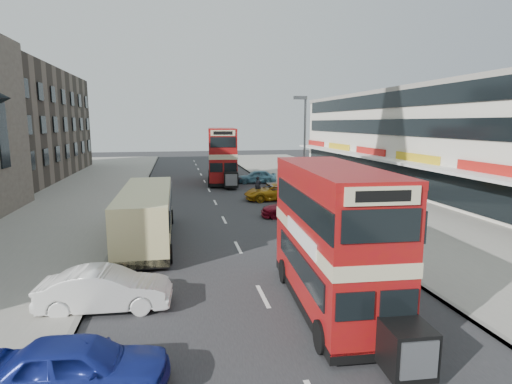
{
  "coord_description": "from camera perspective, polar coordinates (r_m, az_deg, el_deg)",
  "views": [
    {
      "loc": [
        -2.93,
        -11.68,
        6.19
      ],
      "look_at": [
        0.57,
        6.23,
        3.11
      ],
      "focal_mm": 28.83,
      "sensor_mm": 36.0,
      "label": 1
    }
  ],
  "objects": [
    {
      "name": "kerb_right",
      "position": [
        33.5,
        4.76,
        -0.95
      ],
      "size": [
        0.2,
        90.0,
        0.16
      ],
      "primitive_type": "cube",
      "color": "gray",
      "rests_on": "ground"
    },
    {
      "name": "car_right_a",
      "position": [
        27.44,
        5.11,
        -2.16
      ],
      "size": [
        4.37,
        2.06,
        1.23
      ],
      "primitive_type": "imported",
      "rotation": [
        0.0,
        0.0,
        -1.65
      ],
      "color": "maroon",
      "rests_on": "ground"
    },
    {
      "name": "bus_main",
      "position": [
        13.88,
        10.53,
        -6.22
      ],
      "size": [
        2.75,
        8.56,
        4.65
      ],
      "rotation": [
        0.0,
        0.0,
        3.08
      ],
      "color": "black",
      "rests_on": "ground"
    },
    {
      "name": "street_lamp",
      "position": [
        31.18,
        6.64,
        6.95
      ],
      "size": [
        1.0,
        0.2,
        8.12
      ],
      "color": "slate",
      "rests_on": "ground"
    },
    {
      "name": "pavement_left",
      "position": [
        33.52,
        -26.57,
        -1.94
      ],
      "size": [
        12.0,
        90.0,
        0.15
      ],
      "primitive_type": "cube",
      "color": "gray",
      "rests_on": "ground"
    },
    {
      "name": "car_right_b",
      "position": [
        33.22,
        2.5,
        0.02
      ],
      "size": [
        4.87,
        2.36,
        1.34
      ],
      "primitive_type": "imported",
      "rotation": [
        0.0,
        0.0,
        -1.54
      ],
      "color": "#BD8012",
      "rests_on": "ground"
    },
    {
      "name": "pedestrian_far",
      "position": [
        41.9,
        3.95,
        2.61
      ],
      "size": [
        1.21,
        0.88,
        1.91
      ],
      "primitive_type": "imported",
      "rotation": [
        0.0,
        0.0,
        0.42
      ],
      "color": "gray",
      "rests_on": "pavement_right"
    },
    {
      "name": "coach",
      "position": [
        22.2,
        -14.95,
        -2.86
      ],
      "size": [
        2.55,
        9.77,
        2.59
      ],
      "rotation": [
        0.0,
        0.0,
        -0.0
      ],
      "color": "black",
      "rests_on": "ground"
    },
    {
      "name": "commercial_row",
      "position": [
        40.74,
        23.27,
        6.72
      ],
      "size": [
        9.9,
        46.2,
        9.3
      ],
      "color": "beige",
      "rests_on": "ground"
    },
    {
      "name": "pedestrian_near",
      "position": [
        26.62,
        12.12,
        -1.97
      ],
      "size": [
        0.6,
        0.41,
        1.61
      ],
      "primitive_type": "imported",
      "rotation": [
        0.0,
        0.0,
        3.16
      ],
      "color": "gray",
      "rests_on": "pavement_right"
    },
    {
      "name": "ground",
      "position": [
        13.54,
        2.81,
        -17.63
      ],
      "size": [
        160.0,
        160.0,
        0.0
      ],
      "primitive_type": "plane",
      "color": "#28282B",
      "rests_on": "ground"
    },
    {
      "name": "bus_second",
      "position": [
        42.89,
        -4.72,
        5.12
      ],
      "size": [
        3.43,
        10.06,
        5.44
      ],
      "rotation": [
        0.0,
        0.0,
        3.06
      ],
      "color": "black",
      "rests_on": "ground"
    },
    {
      "name": "pavement_right",
      "position": [
        35.55,
        13.95,
        -0.59
      ],
      "size": [
        12.0,
        90.0,
        0.15
      ],
      "primitive_type": "cube",
      "color": "gray",
      "rests_on": "ground"
    },
    {
      "name": "car_left_near",
      "position": [
        10.96,
        -23.35,
        -21.33
      ],
      "size": [
        4.21,
        1.97,
        1.39
      ],
      "primitive_type": "imported",
      "rotation": [
        0.0,
        0.0,
        1.49
      ],
      "color": "navy",
      "rests_on": "ground"
    },
    {
      "name": "road_surface",
      "position": [
        32.41,
        -5.68,
        -1.45
      ],
      "size": [
        12.0,
        90.0,
        0.01
      ],
      "primitive_type": "cube",
      "color": "#28282B",
      "rests_on": "ground"
    },
    {
      "name": "car_right_c",
      "position": [
        42.49,
        0.08,
        2.16
      ],
      "size": [
        4.14,
        1.9,
        1.38
      ],
      "primitive_type": "imported",
      "rotation": [
        0.0,
        0.0,
        -1.64
      ],
      "color": "#5694AC",
      "rests_on": "ground"
    },
    {
      "name": "car_left_front",
      "position": [
        14.94,
        -20.14,
        -12.57
      ],
      "size": [
        4.36,
        1.74,
        1.41
      ],
      "primitive_type": "imported",
      "rotation": [
        0.0,
        0.0,
        1.51
      ],
      "color": "white",
      "rests_on": "ground"
    },
    {
      "name": "kerb_left",
      "position": [
        32.42,
        -16.48,
        -1.67
      ],
      "size": [
        0.2,
        90.0,
        0.16
      ],
      "primitive_type": "cube",
      "color": "gray",
      "rests_on": "ground"
    },
    {
      "name": "cyclist",
      "position": [
        33.32,
        0.29,
        -0.02
      ],
      "size": [
        0.6,
        1.71,
        1.9
      ],
      "rotation": [
        0.0,
        0.0,
        -0.0
      ],
      "color": "gray",
      "rests_on": "ground"
    }
  ]
}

